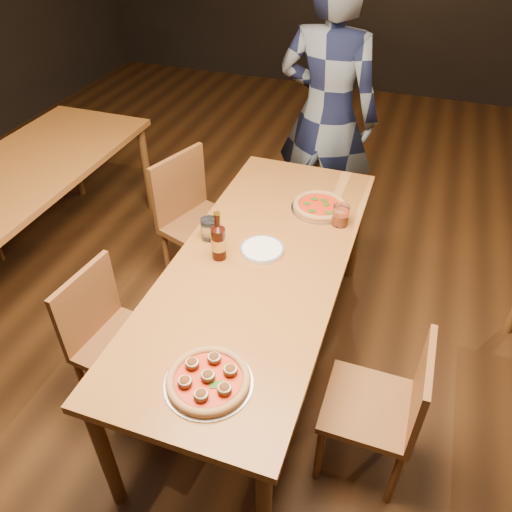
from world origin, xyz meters
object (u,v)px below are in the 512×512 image
(table_main, at_px, (259,273))
(pizza_meatball, at_px, (208,380))
(chair_end, at_px, (317,197))
(amber_glass, at_px, (341,215))
(chair_main_nw, at_px, (125,344))
(chair_main_sw, at_px, (205,226))
(beer_bottle, at_px, (219,242))
(chair_main_e, at_px, (369,405))
(water_glass, at_px, (209,229))
(plate_stack, at_px, (262,250))
(diner, at_px, (327,116))
(pizza_margherita, at_px, (320,206))
(table_left, at_px, (16,184))

(table_main, relative_size, pizza_meatball, 6.04)
(chair_end, bearing_deg, amber_glass, -74.74)
(chair_main_nw, height_order, chair_main_sw, chair_main_sw)
(chair_end, xyz_separation_m, beer_bottle, (-0.21, -1.22, 0.43))
(chair_main_e, bearing_deg, chair_main_sw, -127.97)
(chair_main_sw, bearing_deg, water_glass, -132.53)
(chair_main_nw, xyz_separation_m, beer_bottle, (0.35, 0.40, 0.42))
(pizza_meatball, bearing_deg, plate_stack, 94.67)
(chair_end, bearing_deg, water_glass, -111.48)
(beer_bottle, bearing_deg, chair_main_nw, -131.14)
(plate_stack, height_order, amber_glass, amber_glass)
(beer_bottle, bearing_deg, amber_glass, 43.63)
(chair_main_nw, distance_m, chair_main_sw, 0.98)
(table_main, relative_size, water_glass, 18.18)
(amber_glass, bearing_deg, chair_main_sw, 172.37)
(diner, bearing_deg, chair_main_nw, 79.55)
(beer_bottle, bearing_deg, water_glass, 128.86)
(chair_end, relative_size, pizza_margherita, 2.63)
(table_main, relative_size, chair_main_sw, 2.15)
(chair_end, height_order, pizza_margherita, chair_end)
(chair_main_e, distance_m, pizza_margherita, 1.10)
(table_main, height_order, beer_bottle, beer_bottle)
(table_main, bearing_deg, plate_stack, 99.43)
(pizza_margherita, relative_size, diner, 0.17)
(chair_end, distance_m, plate_stack, 1.16)
(beer_bottle, relative_size, diner, 0.14)
(chair_main_sw, height_order, plate_stack, chair_main_sw)
(chair_main_sw, xyz_separation_m, diner, (0.55, 0.81, 0.47))
(chair_main_nw, distance_m, pizza_meatball, 0.76)
(pizza_meatball, xyz_separation_m, diner, (-0.05, 2.09, 0.16))
(table_left, xyz_separation_m, pizza_margherita, (1.87, 0.24, 0.09))
(water_glass, bearing_deg, plate_stack, -4.02)
(chair_main_e, xyz_separation_m, pizza_meatball, (-0.58, -0.35, 0.36))
(chair_main_nw, height_order, chair_end, chair_main_nw)
(chair_main_e, distance_m, diner, 1.93)
(table_left, bearing_deg, chair_main_sw, 12.11)
(chair_end, xyz_separation_m, amber_glass, (0.28, -0.75, 0.39))
(beer_bottle, xyz_separation_m, diner, (0.20, 1.39, 0.09))
(chair_end, distance_m, diner, 0.55)
(diner, bearing_deg, plate_stack, 95.71)
(pizza_margherita, height_order, amber_glass, amber_glass)
(chair_main_e, xyz_separation_m, chair_end, (-0.62, 1.57, 0.00))
(chair_main_nw, height_order, amber_glass, amber_glass)
(diner, bearing_deg, water_glass, 82.92)
(chair_main_e, distance_m, amber_glass, 0.97)
(chair_end, distance_m, pizza_meatball, 1.96)
(table_main, distance_m, chair_end, 1.22)
(table_left, relative_size, plate_stack, 9.38)
(table_left, height_order, plate_stack, plate_stack)
(chair_main_sw, bearing_deg, plate_stack, -112.56)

